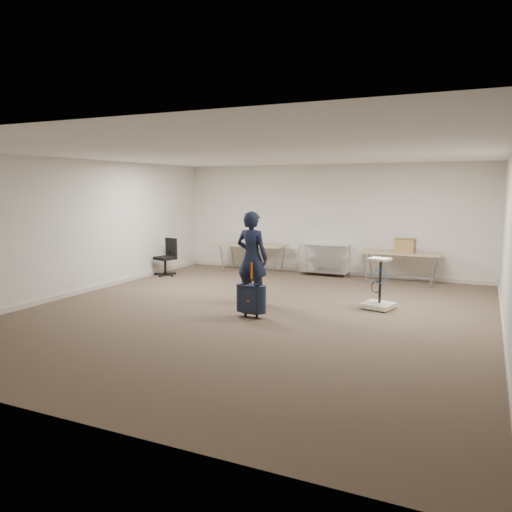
% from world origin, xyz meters
% --- Properties ---
extents(ground, '(9.00, 9.00, 0.00)m').
position_xyz_m(ground, '(0.00, 0.00, 0.00)').
color(ground, '#45392A').
rests_on(ground, ground).
extents(room_shell, '(8.00, 9.00, 9.00)m').
position_xyz_m(room_shell, '(0.00, 1.38, 0.05)').
color(room_shell, silver).
rests_on(room_shell, ground).
extents(folding_table_left, '(1.80, 0.75, 0.73)m').
position_xyz_m(folding_table_left, '(-1.90, 3.95, 0.68)').
color(folding_table_left, tan).
rests_on(folding_table_left, ground).
extents(folding_table_right, '(1.80, 0.75, 0.73)m').
position_xyz_m(folding_table_right, '(1.90, 3.95, 0.68)').
color(folding_table_right, tan).
rests_on(folding_table_right, ground).
extents(wire_shelf, '(1.22, 0.47, 0.80)m').
position_xyz_m(wire_shelf, '(0.00, 4.20, 0.44)').
color(wire_shelf, silver).
rests_on(wire_shelf, ground).
extents(person, '(0.68, 0.48, 1.77)m').
position_xyz_m(person, '(-0.38, 0.69, 0.89)').
color(person, black).
rests_on(person, ground).
extents(suitcase, '(0.36, 0.21, 0.96)m').
position_xyz_m(suitcase, '(0.08, -0.30, 0.33)').
color(suitcase, black).
rests_on(suitcase, ground).
extents(office_chair, '(0.57, 0.57, 0.94)m').
position_xyz_m(office_chair, '(-3.64, 2.53, 0.28)').
color(office_chair, black).
rests_on(office_chair, ground).
extents(equipment_cart, '(0.62, 0.62, 0.94)m').
position_xyz_m(equipment_cart, '(1.94, 1.24, 0.25)').
color(equipment_cart, beige).
rests_on(equipment_cart, ground).
extents(cardboard_box, '(0.45, 0.35, 0.33)m').
position_xyz_m(cardboard_box, '(2.00, 3.90, 0.89)').
color(cardboard_box, olive).
rests_on(cardboard_box, folding_table_right).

